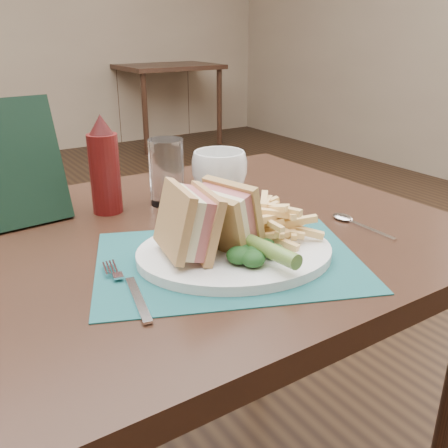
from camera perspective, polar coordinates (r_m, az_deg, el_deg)
name	(u,v)px	position (r m, az deg, el deg)	size (l,w,h in m)	color
floor	(119,401)	(1.67, -11.96, -19.18)	(7.00, 7.00, 0.00)	black
table_main	(198,398)	(1.08, -3.04, -19.23)	(0.90, 0.75, 0.75)	black
table_bg_right	(168,105)	(5.01, -6.41, 13.41)	(0.90, 0.75, 0.75)	black
placemat	(228,261)	(0.76, 0.51, -4.21)	(0.39, 0.28, 0.00)	#194F50
plate	(235,253)	(0.76, 1.23, -3.31)	(0.30, 0.24, 0.01)	white
sandwich_half_a	(174,224)	(0.71, -5.71, 0.05)	(0.06, 0.11, 0.10)	tan
sandwich_half_b	(215,219)	(0.73, -1.02, 0.54)	(0.06, 0.10, 0.09)	tan
kale_garnish	(255,251)	(0.72, 3.51, -3.13)	(0.11, 0.08, 0.03)	#133615
pickle_spear	(267,249)	(0.71, 4.89, -2.86)	(0.02, 0.02, 0.12)	#52772D
fries_pile	(267,217)	(0.80, 4.97, 0.78)	(0.18, 0.20, 0.06)	#F8CC7C
fork	(129,287)	(0.68, -10.83, -7.05)	(0.03, 0.17, 0.01)	silver
spoon	(361,224)	(0.92, 15.39, -0.01)	(0.03, 0.15, 0.01)	silver
saucer	(219,196)	(1.04, -0.53, 3.26)	(0.15, 0.15, 0.01)	white
coffee_cup	(219,173)	(1.02, -0.54, 5.89)	(0.11, 0.11, 0.09)	white
drinking_glass	(167,172)	(0.99, -6.57, 5.92)	(0.07, 0.07, 0.13)	silver
ketchup_bottle	(104,165)	(0.96, -13.53, 6.62)	(0.06, 0.06, 0.19)	#4E0D0D
check_presenter	(22,162)	(0.95, -22.11, 6.54)	(0.14, 0.01, 0.23)	black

